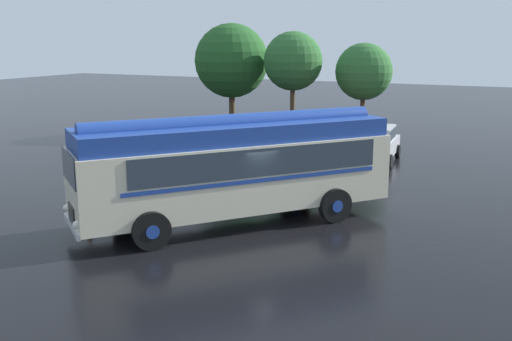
{
  "coord_description": "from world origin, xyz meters",
  "views": [
    {
      "loc": [
        8.22,
        -16.45,
        5.8
      ],
      "look_at": [
        -0.31,
        1.24,
        1.4
      ],
      "focal_mm": 42.0,
      "sensor_mm": 36.0,
      "label": 1
    }
  ],
  "objects_px": {
    "traffic_cone": "(89,219)",
    "vintage_bus": "(235,165)",
    "car_near_left": "(274,134)",
    "car_mid_left": "(324,138)",
    "car_mid_right": "(376,144)"
  },
  "relations": [
    {
      "from": "traffic_cone",
      "to": "car_mid_left",
      "type": "bearing_deg",
      "value": 79.57
    },
    {
      "from": "traffic_cone",
      "to": "car_mid_right",
      "type": "bearing_deg",
      "value": 68.91
    },
    {
      "from": "vintage_bus",
      "to": "car_mid_right",
      "type": "xyz_separation_m",
      "value": [
        1.53,
        11.43,
        -1.05
      ]
    },
    {
      "from": "traffic_cone",
      "to": "car_near_left",
      "type": "bearing_deg",
      "value": 90.79
    },
    {
      "from": "vintage_bus",
      "to": "car_near_left",
      "type": "relative_size",
      "value": 2.22
    },
    {
      "from": "car_near_left",
      "to": "car_mid_right",
      "type": "xyz_separation_m",
      "value": [
        5.56,
        -0.61,
        0.0
      ]
    },
    {
      "from": "car_mid_left",
      "to": "car_mid_right",
      "type": "distance_m",
      "value": 2.76
    },
    {
      "from": "car_near_left",
      "to": "traffic_cone",
      "type": "xyz_separation_m",
      "value": [
        0.2,
        -14.5,
        -0.57
      ]
    },
    {
      "from": "car_mid_right",
      "to": "traffic_cone",
      "type": "xyz_separation_m",
      "value": [
        -5.36,
        -13.89,
        -0.57
      ]
    },
    {
      "from": "car_mid_left",
      "to": "traffic_cone",
      "type": "relative_size",
      "value": 8.01
    },
    {
      "from": "car_near_left",
      "to": "car_mid_right",
      "type": "relative_size",
      "value": 0.98
    },
    {
      "from": "car_mid_right",
      "to": "traffic_cone",
      "type": "distance_m",
      "value": 14.9
    },
    {
      "from": "car_mid_right",
      "to": "traffic_cone",
      "type": "height_order",
      "value": "car_mid_right"
    },
    {
      "from": "vintage_bus",
      "to": "car_near_left",
      "type": "xyz_separation_m",
      "value": [
        -4.03,
        12.04,
        -1.05
      ]
    },
    {
      "from": "traffic_cone",
      "to": "vintage_bus",
      "type": "bearing_deg",
      "value": 32.72
    }
  ]
}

